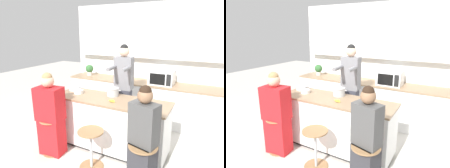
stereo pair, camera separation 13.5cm
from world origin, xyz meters
The scene contains 17 objects.
ground_plane centered at (0.00, 0.00, 0.00)m, with size 16.00×16.00×0.00m, color beige.
wall_back centered at (0.00, 1.77, 1.54)m, with size 3.81×0.22×2.70m.
back_counter centered at (0.00, 1.45, 0.46)m, with size 3.53×0.66×0.93m.
kitchen_island centered at (0.00, 0.00, 0.47)m, with size 2.05×0.68×0.94m.
bar_stool_leftmost centered at (-0.82, -0.58, 0.36)m, with size 0.39×0.39×0.63m.
bar_stool_center centered at (0.00, -0.62, 0.36)m, with size 0.39×0.39×0.63m.
bar_stool_rightmost centered at (0.82, -0.64, 0.36)m, with size 0.39×0.39×0.63m.
person_cooking centered at (0.00, 0.55, 0.93)m, with size 0.38×0.59×1.83m.
person_wrapped_blanket centered at (-0.81, -0.60, 0.68)m, with size 0.46×0.33×1.43m.
person_seated_near centered at (0.81, -0.60, 0.66)m, with size 0.41×0.34×1.43m.
cooking_pot centered at (-0.05, 0.18, 1.01)m, with size 0.32×0.23×0.15m.
fruit_bowl centered at (-0.87, 0.15, 0.97)m, with size 0.24×0.24×0.07m.
mixing_bowl_steel centered at (-0.68, 0.01, 0.97)m, with size 0.18×0.18×0.07m.
coffee_cup_near centered at (0.54, -0.03, 0.98)m, with size 0.11×0.08×0.08m.
banana_bunch centered at (0.10, -0.12, 0.96)m, with size 0.13×0.09×0.04m.
microwave centered at (0.53, 1.41, 1.08)m, with size 0.52×0.40×0.31m.
potted_plant centered at (-1.39, 1.45, 1.09)m, with size 0.20×0.20×0.28m.
Camera 1 is at (1.52, -2.86, 2.07)m, focal length 32.00 mm.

